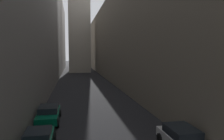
% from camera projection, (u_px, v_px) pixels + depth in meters
% --- Properties ---
extents(ground_plane, '(264.00, 264.00, 0.00)m').
position_uv_depth(ground_plane, '(84.00, 83.00, 42.50)').
color(ground_plane, black).
extents(building_block_left, '(15.55, 108.00, 24.54)m').
position_uv_depth(building_block_left, '(16.00, 22.00, 40.99)').
color(building_block_left, slate).
rests_on(building_block_left, ground).
extents(building_block_right, '(11.04, 108.00, 18.66)m').
position_uv_depth(building_block_right, '(133.00, 39.00, 45.78)').
color(building_block_right, '#756B5B').
rests_on(building_block_right, ground).
extents(parked_car_left_far, '(1.97, 4.43, 1.43)m').
position_uv_depth(parked_car_left_far, '(49.00, 114.00, 18.08)').
color(parked_car_left_far, '#05472D').
rests_on(parked_car_left_far, ground).
extents(parked_car_right_third, '(1.98, 4.14, 1.46)m').
position_uv_depth(parked_car_right_third, '(183.00, 139.00, 12.75)').
color(parked_car_right_third, silver).
rests_on(parked_car_right_third, ground).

